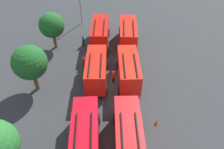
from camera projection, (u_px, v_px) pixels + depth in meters
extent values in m
plane|color=#2D3033|center=(112.00, 82.00, 29.50)|extent=(55.20, 55.20, 0.00)
cube|color=red|center=(126.00, 112.00, 23.28)|extent=(2.34, 2.62, 2.60)
cube|color=#8C9EAD|center=(126.00, 102.00, 23.84)|extent=(0.20, 2.13, 1.46)
cube|color=red|center=(129.00, 141.00, 20.61)|extent=(4.93, 2.77, 2.90)
cube|color=black|center=(122.00, 132.00, 19.54)|extent=(4.32, 0.36, 0.12)
cube|color=black|center=(138.00, 132.00, 19.56)|extent=(4.32, 0.36, 0.12)
cube|color=silver|center=(125.00, 110.00, 24.95)|extent=(0.33, 2.38, 0.28)
cylinder|color=black|center=(115.00, 119.00, 24.47)|extent=(1.12, 0.41, 1.10)
cylinder|color=black|center=(137.00, 119.00, 24.50)|extent=(1.12, 0.41, 1.10)
cube|color=red|center=(127.00, 58.00, 29.99)|extent=(2.36, 2.64, 2.60)
cube|color=#8C9EAD|center=(127.00, 51.00, 30.55)|extent=(0.22, 2.13, 1.46)
cube|color=red|center=(129.00, 74.00, 27.32)|extent=(4.96, 2.82, 2.90)
cube|color=black|center=(124.00, 65.00, 26.24)|extent=(4.32, 0.41, 0.12)
cube|color=black|center=(136.00, 64.00, 26.27)|extent=(4.32, 0.41, 0.12)
cube|color=silver|center=(126.00, 59.00, 31.65)|extent=(0.36, 2.38, 0.28)
cylinder|color=black|center=(118.00, 65.00, 31.17)|extent=(1.12, 0.42, 1.10)
cylinder|color=black|center=(135.00, 65.00, 31.21)|extent=(1.12, 0.42, 1.10)
cylinder|color=black|center=(120.00, 91.00, 27.57)|extent=(1.12, 0.42, 1.10)
cylinder|color=black|center=(139.00, 91.00, 27.62)|extent=(1.12, 0.42, 1.10)
cube|color=red|center=(128.00, 25.00, 36.18)|extent=(2.22, 2.51, 2.60)
cube|color=#8C9EAD|center=(128.00, 20.00, 36.74)|extent=(0.09, 2.13, 1.46)
cube|color=red|center=(128.00, 36.00, 33.51)|extent=(4.82, 2.53, 2.90)
cube|color=black|center=(124.00, 27.00, 32.46)|extent=(4.32, 0.15, 0.12)
cube|color=black|center=(133.00, 27.00, 32.43)|extent=(4.32, 0.15, 0.12)
cube|color=silver|center=(127.00, 28.00, 37.84)|extent=(0.21, 2.38, 0.28)
cylinder|color=black|center=(120.00, 33.00, 37.41)|extent=(1.10, 0.36, 1.10)
cylinder|color=black|center=(134.00, 33.00, 37.35)|extent=(1.10, 0.36, 1.10)
cylinder|color=black|center=(120.00, 50.00, 33.81)|extent=(1.10, 0.36, 1.10)
cylinder|color=black|center=(136.00, 50.00, 33.75)|extent=(1.10, 0.36, 1.10)
cube|color=red|center=(86.00, 113.00, 23.21)|extent=(2.43, 2.70, 2.60)
cube|color=#8C9EAD|center=(86.00, 103.00, 23.77)|extent=(0.28, 2.12, 1.46)
cube|color=red|center=(85.00, 142.00, 20.55)|extent=(5.02, 2.95, 2.90)
cube|color=black|center=(75.00, 133.00, 19.45)|extent=(4.31, 0.53, 0.12)
cube|color=black|center=(91.00, 132.00, 19.51)|extent=(4.31, 0.53, 0.12)
cube|color=silver|center=(87.00, 110.00, 24.87)|extent=(0.43, 2.38, 0.28)
cylinder|color=black|center=(76.00, 120.00, 24.37)|extent=(1.13, 0.45, 1.10)
cylinder|color=black|center=(98.00, 119.00, 24.46)|extent=(1.13, 0.45, 1.10)
cube|color=red|center=(97.00, 57.00, 30.03)|extent=(2.31, 2.60, 2.60)
cube|color=#8C9EAD|center=(97.00, 51.00, 30.59)|extent=(0.18, 2.13, 1.46)
cube|color=red|center=(96.00, 74.00, 27.36)|extent=(4.91, 2.72, 2.90)
cube|color=black|center=(89.00, 64.00, 26.29)|extent=(4.32, 0.32, 0.12)
cube|color=black|center=(101.00, 64.00, 26.29)|extent=(4.32, 0.32, 0.12)
cube|color=silver|center=(98.00, 58.00, 31.69)|extent=(0.31, 2.38, 0.28)
cylinder|color=black|center=(89.00, 65.00, 31.22)|extent=(1.11, 0.40, 1.10)
cylinder|color=black|center=(106.00, 65.00, 31.23)|extent=(1.11, 0.40, 1.10)
cylinder|color=black|center=(86.00, 91.00, 27.63)|extent=(1.11, 0.40, 1.10)
cylinder|color=black|center=(106.00, 91.00, 27.64)|extent=(1.11, 0.40, 1.10)
cube|color=red|center=(101.00, 25.00, 36.29)|extent=(2.26, 2.55, 2.60)
cube|color=#8C9EAD|center=(101.00, 20.00, 36.85)|extent=(0.13, 2.13, 1.46)
cube|color=red|center=(100.00, 36.00, 33.62)|extent=(4.86, 2.62, 2.90)
cube|color=black|center=(95.00, 27.00, 32.57)|extent=(4.32, 0.23, 0.12)
cube|color=black|center=(104.00, 27.00, 32.55)|extent=(4.32, 0.23, 0.12)
cube|color=silver|center=(101.00, 27.00, 37.96)|extent=(0.26, 2.38, 0.28)
cylinder|color=black|center=(94.00, 32.00, 37.51)|extent=(1.11, 0.38, 1.10)
cylinder|color=black|center=(108.00, 32.00, 37.48)|extent=(1.11, 0.38, 1.10)
cylinder|color=black|center=(92.00, 50.00, 33.91)|extent=(1.11, 0.38, 1.10)
cylinder|color=black|center=(107.00, 50.00, 33.88)|extent=(1.11, 0.38, 1.10)
cylinder|color=black|center=(83.00, 43.00, 35.45)|extent=(0.16, 0.16, 0.76)
cylinder|color=black|center=(83.00, 44.00, 35.30)|extent=(0.16, 0.16, 0.76)
cube|color=black|center=(83.00, 40.00, 34.89)|extent=(0.45, 0.30, 0.66)
sphere|color=brown|center=(83.00, 37.00, 34.59)|extent=(0.22, 0.22, 0.22)
cylinder|color=black|center=(83.00, 37.00, 34.53)|extent=(0.27, 0.27, 0.06)
cylinder|color=black|center=(124.00, 23.00, 40.01)|extent=(0.16, 0.16, 0.77)
cylinder|color=black|center=(124.00, 23.00, 40.16)|extent=(0.16, 0.16, 0.77)
cube|color=gold|center=(124.00, 19.00, 39.60)|extent=(0.42, 0.24, 0.67)
sphere|color=tan|center=(124.00, 17.00, 39.30)|extent=(0.22, 0.22, 0.22)
cylinder|color=gold|center=(124.00, 17.00, 39.24)|extent=(0.27, 0.27, 0.06)
cylinder|color=black|center=(114.00, 79.00, 29.38)|extent=(0.16, 0.16, 0.82)
cylinder|color=black|center=(113.00, 80.00, 29.25)|extent=(0.16, 0.16, 0.82)
cube|color=#B7140F|center=(113.00, 75.00, 28.79)|extent=(0.48, 0.40, 0.71)
sphere|color=#9E704C|center=(113.00, 72.00, 28.47)|extent=(0.23, 0.23, 0.23)
cylinder|color=#B7140F|center=(113.00, 72.00, 28.41)|extent=(0.29, 0.29, 0.07)
cylinder|color=black|center=(84.00, 65.00, 31.49)|extent=(0.16, 0.16, 0.76)
cylinder|color=black|center=(84.00, 64.00, 31.64)|extent=(0.16, 0.16, 0.76)
cube|color=#B7140F|center=(84.00, 61.00, 31.09)|extent=(0.44, 0.27, 0.66)
sphere|color=#9E704C|center=(84.00, 58.00, 30.79)|extent=(0.21, 0.21, 0.21)
cylinder|color=#B7140F|center=(83.00, 58.00, 30.73)|extent=(0.27, 0.27, 0.06)
cylinder|color=brown|center=(36.00, 81.00, 27.80)|extent=(0.52, 0.52, 2.58)
sphere|color=#19511E|center=(30.00, 62.00, 25.73)|extent=(4.13, 4.13, 4.13)
cylinder|color=brown|center=(55.00, 41.00, 34.53)|extent=(0.47, 0.47, 2.33)
sphere|color=#19511E|center=(52.00, 25.00, 32.66)|extent=(3.73, 3.73, 3.73)
cone|color=#F2600C|center=(157.00, 122.00, 24.55)|extent=(0.44, 0.44, 0.63)
cylinder|color=slate|center=(80.00, 7.00, 38.62)|extent=(0.16, 0.16, 6.31)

